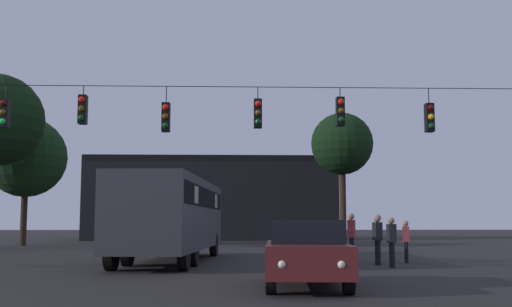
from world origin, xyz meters
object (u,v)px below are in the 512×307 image
(pedestrian_near_bus, at_px, (378,235))
(tree_left_silhouette, at_px, (342,144))
(pedestrian_crossing_center, at_px, (406,239))
(tree_right_far, at_px, (26,157))
(city_bus, at_px, (173,211))
(car_near_right, at_px, (306,252))
(pedestrian_crossing_left, at_px, (377,237))
(pedestrian_trailing, at_px, (351,234))
(pedestrian_crossing_right, at_px, (392,239))

(pedestrian_near_bus, distance_m, tree_left_silhouette, 21.41)
(pedestrian_crossing_center, height_order, tree_right_far, tree_right_far)
(city_bus, bearing_deg, tree_right_far, 124.27)
(car_near_right, bearing_deg, pedestrian_near_bus, 66.17)
(tree_right_far, bearing_deg, pedestrian_crossing_left, -44.61)
(pedestrian_trailing, distance_m, tree_left_silhouette, 20.61)
(city_bus, xyz_separation_m, pedestrian_near_bus, (7.48, -0.96, -0.88))
(city_bus, xyz_separation_m, car_near_right, (3.96, -8.92, -1.07))
(car_near_right, bearing_deg, tree_left_silhouette, 78.40)
(pedestrian_trailing, height_order, tree_right_far, tree_right_far)
(pedestrian_near_bus, relative_size, pedestrian_trailing, 0.97)
(pedestrian_crossing_center, bearing_deg, pedestrian_trailing, 156.33)
(car_near_right, distance_m, pedestrian_near_bus, 8.71)
(car_near_right, height_order, pedestrian_trailing, pedestrian_trailing)
(car_near_right, distance_m, pedestrian_crossing_center, 9.30)
(tree_right_far, bearing_deg, pedestrian_crossing_center, -40.84)
(pedestrian_crossing_right, bearing_deg, car_near_right, -120.52)
(tree_left_silhouette, bearing_deg, car_near_right, -101.60)
(pedestrian_near_bus, relative_size, tree_left_silhouette, 0.19)
(city_bus, distance_m, pedestrian_crossing_center, 8.62)
(pedestrian_trailing, bearing_deg, pedestrian_crossing_center, -23.67)
(car_near_right, distance_m, pedestrian_crossing_right, 6.83)
(pedestrian_crossing_right, bearing_deg, city_bus, 157.79)
(city_bus, relative_size, pedestrian_crossing_center, 7.33)
(pedestrian_crossing_center, bearing_deg, tree_left_silhouette, 86.41)
(tree_right_far, bearing_deg, tree_left_silhouette, 9.84)
(city_bus, xyz_separation_m, tree_right_far, (-10.85, 15.93, 3.64))
(city_bus, height_order, pedestrian_trailing, city_bus)
(pedestrian_crossing_left, relative_size, pedestrian_crossing_center, 1.11)
(car_near_right, height_order, tree_left_silhouette, tree_left_silhouette)
(pedestrian_near_bus, height_order, tree_right_far, tree_right_far)
(pedestrian_crossing_left, xyz_separation_m, pedestrian_crossing_right, (0.20, -1.12, -0.04))
(pedestrian_crossing_left, xyz_separation_m, pedestrian_trailing, (-0.54, 1.90, 0.07))
(tree_left_silhouette, bearing_deg, pedestrian_crossing_center, -93.59)
(car_near_right, distance_m, tree_left_silhouette, 29.65)
(pedestrian_trailing, relative_size, tree_right_far, 0.22)
(pedestrian_crossing_center, relative_size, pedestrian_trailing, 0.85)
(pedestrian_crossing_left, bearing_deg, tree_right_far, 135.39)
(pedestrian_crossing_left, bearing_deg, pedestrian_near_bus, 75.33)
(car_near_right, height_order, pedestrian_crossing_center, pedestrian_crossing_center)
(pedestrian_near_bus, bearing_deg, pedestrian_crossing_right, -91.30)
(car_near_right, height_order, pedestrian_crossing_right, pedestrian_crossing_right)
(tree_left_silhouette, bearing_deg, city_bus, -116.67)
(city_bus, relative_size, tree_left_silhouette, 1.23)
(tree_right_far, bearing_deg, pedestrian_crossing_right, -46.04)
(pedestrian_crossing_center, relative_size, tree_right_far, 0.19)
(pedestrian_crossing_left, height_order, pedestrian_crossing_right, pedestrian_crossing_left)
(car_near_right, xyz_separation_m, tree_left_silhouette, (5.83, 28.43, 6.07))
(pedestrian_crossing_left, xyz_separation_m, pedestrian_crossing_center, (1.29, 1.09, -0.11))
(pedestrian_crossing_left, bearing_deg, pedestrian_trailing, 105.98)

